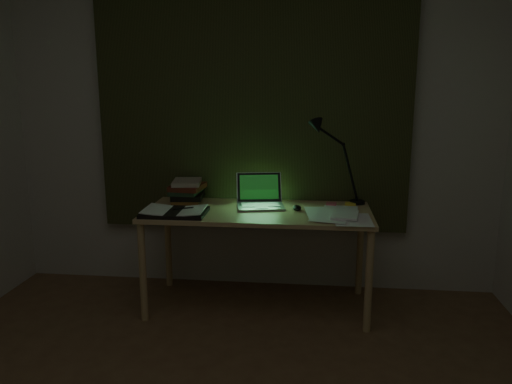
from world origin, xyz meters
The scene contains 11 objects.
wall_back centered at (0.00, 2.00, 1.25)m, with size 3.50×0.00×2.50m, color beige.
curtain centered at (0.00, 1.96, 1.45)m, with size 2.20×0.06×2.00m, color #2E3219.
desk centered at (0.08, 1.60, 0.34)m, with size 1.47×0.64×0.67m, color tan, non-canonical shape.
laptop centered at (0.09, 1.67, 0.78)m, with size 0.31×0.35×0.22m, color #ACABB0, non-canonical shape.
open_textbook centered at (-0.44, 1.44, 0.69)m, with size 0.40×0.29×0.03m, color white, non-canonical shape.
book_stack centered at (-0.44, 1.78, 0.75)m, with size 0.21×0.25×0.17m, color white, non-canonical shape.
loose_papers centered at (0.58, 1.51, 0.68)m, with size 0.36×0.38×0.02m, color white, non-canonical shape.
mouse centered at (0.33, 1.62, 0.69)m, with size 0.06×0.09×0.03m, color black.
sticky_yellow centered at (0.69, 1.81, 0.68)m, with size 0.07×0.07×0.02m, color yellow.
sticky_pink centered at (0.56, 1.79, 0.68)m, with size 0.07×0.07×0.01m, color #E95A6D.
desk_lamp centered at (0.74, 1.86, 0.96)m, with size 0.38×0.29×0.57m, color black, non-canonical shape.
Camera 1 is at (0.41, -1.55, 1.48)m, focal length 35.00 mm.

